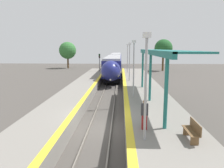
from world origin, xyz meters
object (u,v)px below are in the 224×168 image
Objects in this scene: railway_signal at (100,63)px; lamppost_mid at (134,64)px; train at (115,62)px; person_waiting at (144,114)px; lamppost_near at (146,80)px; lamppost_far at (130,59)px; lamppost_farthest at (127,56)px; platform_bench at (193,130)px.

lamppost_mid is at bearing -76.41° from railway_signal.
lamppost_mid is (2.44, -29.32, 1.67)m from train.
person_waiting is 0.32× the size of lamppost_near.
lamppost_far reaches higher than train.
lamppost_mid is 18.77m from lamppost_farthest.
person_waiting is (-2.10, 1.27, 0.35)m from platform_bench.
lamppost_far is at bearing -66.23° from railway_signal.
lamppost_near is 9.39m from lamppost_mid.
person_waiting is at bearing -89.57° from lamppost_far.
platform_bench is 0.95× the size of person_waiting.
lamppost_far is at bearing 90.00° from lamppost_mid.
lamppost_far is (2.44, -19.93, 1.67)m from train.
train reaches higher than person_waiting.
lamppost_farthest is (5.03, -2.03, 1.28)m from railway_signal.
lamppost_near reaches higher than railway_signal.
platform_bench is 0.31× the size of lamppost_near.
train is at bearing 96.99° from lamppost_far.
train is 29.47m from lamppost_mid.
railway_signal is at bearing 157.99° from lamppost_farthest.
lamppost_mid reaches higher than platform_bench.
platform_bench is 31.00m from railway_signal.
platform_bench is 2.47m from person_waiting.
lamppost_near is 1.00× the size of lamppost_mid.
lamppost_far is at bearing 90.00° from lamppost_near.
railway_signal is at bearing 103.59° from lamppost_mid.
lamppost_near and lamppost_mid have the same top height.
platform_bench is at bearing -83.11° from train.
railway_signal is 21.44m from lamppost_mid.
lamppost_near and lamppost_farthest have the same top height.
platform_bench is 0.36× the size of railway_signal.
platform_bench is (4.67, -38.63, -0.69)m from train.
train is 8.68× the size of lamppost_near.
railway_signal is 12.54m from lamppost_far.
lamppost_near is at bearing -177.99° from platform_bench.
platform_bench is at bearing -31.15° from person_waiting.
person_waiting is 0.32× the size of lamppost_far.
lamppost_farthest is (-2.23, 28.08, 2.36)m from platform_bench.
lamppost_mid is (-2.23, 9.31, 2.36)m from platform_bench.
person_waiting is at bearing -89.72° from lamppost_farthest.
lamppost_far is (-2.23, 18.69, 2.36)m from platform_bench.
lamppost_farthest is (2.44, -10.55, 1.67)m from train.
lamppost_farthest reaches higher than train.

